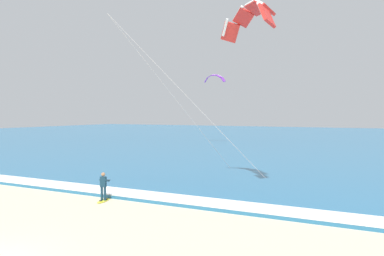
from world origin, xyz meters
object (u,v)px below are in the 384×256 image
at_px(kitesurfer, 103,185).
at_px(kite_distant, 214,78).
at_px(kite_primary, 250,17).
at_px(surfboard, 103,201).

height_order(kitesurfer, kite_distant, kite_distant).
distance_m(kitesurfer, kite_primary, 14.28).
height_order(surfboard, kite_distant, kite_distant).
xyz_separation_m(surfboard, kitesurfer, (-0.00, 0.02, 0.91)).
relative_size(surfboard, kitesurfer, 0.87).
bearing_deg(kite_primary, kitesurfer, -132.81).
xyz_separation_m(surfboard, kite_primary, (6.52, 7.06, 11.48)).
distance_m(surfboard, kitesurfer, 0.91).
bearing_deg(surfboard, kite_distant, 104.99).
relative_size(surfboard, kite_distant, 0.40).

